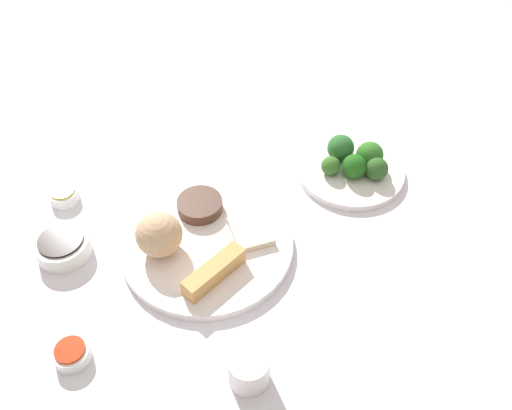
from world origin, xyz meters
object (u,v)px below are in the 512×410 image
object	(u,v)px
soy_sauce_bowl	(63,247)
sauce_ramekin_sweet_and_sour	(72,354)
broccoli_plate	(350,170)
teacup	(249,369)
sauce_ramekin_hot_mustard	(64,196)
main_plate	(207,244)

from	to	relation	value
soy_sauce_bowl	sauce_ramekin_sweet_and_sour	world-z (taller)	soy_sauce_bowl
sauce_ramekin_sweet_and_sour	broccoli_plate	bearing A→B (deg)	50.21
sauce_ramekin_sweet_and_sour	teacup	distance (m)	0.26
teacup	soy_sauce_bowl	bearing A→B (deg)	153.49
sauce_ramekin_hot_mustard	teacup	world-z (taller)	teacup
broccoli_plate	sauce_ramekin_hot_mustard	distance (m)	0.55
sauce_ramekin_sweet_and_sour	teacup	bearing A→B (deg)	2.10
broccoli_plate	sauce_ramekin_sweet_and_sour	world-z (taller)	sauce_ramekin_sweet_and_sour
sauce_ramekin_hot_mustard	broccoli_plate	bearing A→B (deg)	16.79
main_plate	soy_sauce_bowl	size ratio (longest dim) A/B	3.21
main_plate	sauce_ramekin_hot_mustard	distance (m)	0.30
soy_sauce_bowl	broccoli_plate	bearing A→B (deg)	30.36
soy_sauce_bowl	sauce_ramekin_sweet_and_sour	size ratio (longest dim) A/B	1.71
main_plate	sauce_ramekin_hot_mustard	world-z (taller)	sauce_ramekin_hot_mustard
main_plate	sauce_ramekin_sweet_and_sour	size ratio (longest dim) A/B	5.50
main_plate	teacup	size ratio (longest dim) A/B	5.02
broccoli_plate	soy_sauce_bowl	size ratio (longest dim) A/B	2.28
sauce_ramekin_hot_mustard	sauce_ramekin_sweet_and_sour	bearing A→B (deg)	-65.18
main_plate	teacup	bearing A→B (deg)	-63.75
main_plate	teacup	world-z (taller)	teacup
soy_sauce_bowl	sauce_ramekin_sweet_and_sour	distance (m)	0.20
broccoli_plate	teacup	xyz separation A→B (m)	(-0.12, -0.45, 0.02)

